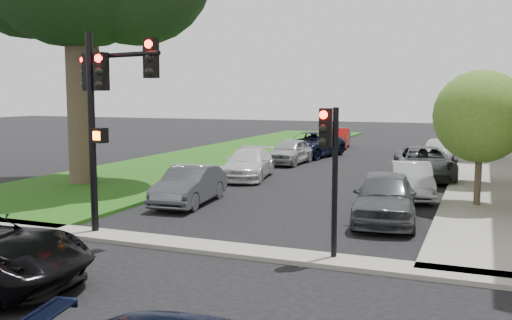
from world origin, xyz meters
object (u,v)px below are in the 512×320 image
at_px(small_tree_b, 482,112).
at_px(car_parked_6, 248,164).
at_px(car_parked_2, 424,163).
at_px(traffic_signal_main, 105,96).
at_px(small_tree_a, 481,117).
at_px(car_parked_7, 290,151).
at_px(car_parked_1, 411,180).
at_px(small_tree_c, 483,107).
at_px(car_parked_9, 338,138).
at_px(traffic_signal_secondary, 330,155).
at_px(car_parked_5, 190,185).
at_px(car_parked_3, 438,150).
at_px(car_parked_0, 385,197).
at_px(car_parked_8, 311,145).

relative_size(small_tree_b, car_parked_6, 1.00).
bearing_deg(car_parked_2, traffic_signal_main, -127.55).
relative_size(small_tree_a, car_parked_7, 1.13).
height_order(traffic_signal_main, car_parked_1, traffic_signal_main).
relative_size(small_tree_c, car_parked_9, 1.09).
bearing_deg(car_parked_6, traffic_signal_main, -97.41).
bearing_deg(car_parked_9, traffic_signal_secondary, -84.82).
xyz_separation_m(car_parked_5, car_parked_6, (-0.47, 6.60, 0.00)).
bearing_deg(car_parked_3, small_tree_c, 35.97).
xyz_separation_m(car_parked_3, car_parked_9, (-7.53, 6.67, -0.01)).
xyz_separation_m(traffic_signal_secondary, car_parked_0, (0.55, 4.74, -1.77)).
distance_m(small_tree_a, car_parked_6, 10.99).
bearing_deg(car_parked_2, car_parked_0, -102.66).
xyz_separation_m(car_parked_2, car_parked_5, (-7.24, -9.58, -0.07)).
distance_m(car_parked_5, car_parked_8, 16.56).
height_order(traffic_signal_main, traffic_signal_secondary, traffic_signal_main).
distance_m(traffic_signal_main, car_parked_5, 5.90).
height_order(small_tree_b, car_parked_0, small_tree_b).
relative_size(small_tree_c, car_parked_0, 1.03).
relative_size(car_parked_2, car_parked_7, 1.28).
xyz_separation_m(car_parked_7, car_parked_8, (0.06, 3.90, 0.06)).
distance_m(car_parked_6, car_parked_9, 16.49).
bearing_deg(car_parked_3, car_parked_9, 139.76).
height_order(traffic_signal_secondary, car_parked_7, traffic_signal_secondary).
bearing_deg(car_parked_5, car_parked_7, 85.56).
bearing_deg(car_parked_6, traffic_signal_secondary, -69.38).
relative_size(small_tree_b, traffic_signal_secondary, 1.31).
bearing_deg(small_tree_a, traffic_signal_secondary, -111.43).
relative_size(small_tree_a, car_parked_5, 1.15).
bearing_deg(small_tree_a, small_tree_b, 90.00).
relative_size(traffic_signal_main, car_parked_7, 1.34).
bearing_deg(small_tree_c, car_parked_6, -131.57).
relative_size(car_parked_1, car_parked_8, 0.73).
xyz_separation_m(car_parked_5, car_parked_8, (-0.35, 16.55, 0.09)).
relative_size(car_parked_5, car_parked_7, 0.99).
distance_m(small_tree_a, car_parked_7, 14.05).
xyz_separation_m(small_tree_a, car_parked_3, (-2.34, 13.25, -2.47)).
bearing_deg(car_parked_8, car_parked_1, -47.61).
bearing_deg(traffic_signal_secondary, small_tree_a, 68.57).
bearing_deg(car_parked_3, small_tree_b, -72.54).
relative_size(traffic_signal_secondary, car_parked_7, 0.86).
xyz_separation_m(small_tree_a, car_parked_1, (-2.37, 1.12, -2.52)).
relative_size(small_tree_b, car_parked_0, 1.03).
xyz_separation_m(traffic_signal_main, car_parked_5, (-0.11, 4.94, -3.22)).
bearing_deg(car_parked_6, car_parked_0, -52.73).
bearing_deg(traffic_signal_main, car_parked_5, 91.33).
distance_m(small_tree_b, car_parked_7, 11.23).
relative_size(car_parked_0, car_parked_9, 1.05).
relative_size(small_tree_c, car_parked_6, 1.00).
distance_m(traffic_signal_secondary, car_parked_6, 13.63).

